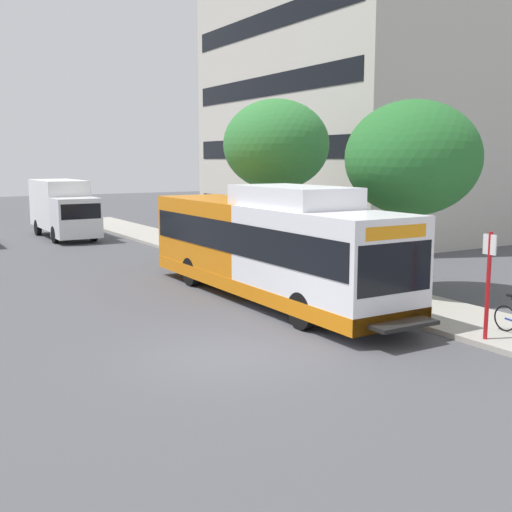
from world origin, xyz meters
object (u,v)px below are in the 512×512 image
at_px(box_truck_background, 63,207).
at_px(bus_stop_sign_pole, 488,277).
at_px(transit_bus, 268,246).
at_px(street_tree_near_stop, 413,158).
at_px(street_tree_mid_block, 276,145).

bearing_deg(box_truck_background, bus_stop_sign_pole, -82.99).
height_order(transit_bus, street_tree_near_stop, street_tree_near_stop).
distance_m(bus_stop_sign_pole, street_tree_mid_block, 12.88).
bearing_deg(street_tree_mid_block, street_tree_near_stop, -86.43).
bearing_deg(bus_stop_sign_pole, street_tree_near_stop, 64.72).
xyz_separation_m(bus_stop_sign_pole, street_tree_mid_block, (1.91, 12.29, 3.35)).
relative_size(street_tree_near_stop, box_truck_background, 0.88).
bearing_deg(transit_bus, street_tree_near_stop, -24.54).
distance_m(street_tree_mid_block, box_truck_background, 15.49).
height_order(bus_stop_sign_pole, box_truck_background, box_truck_background).
bearing_deg(street_tree_near_stop, bus_stop_sign_pole, -115.28).
bearing_deg(transit_bus, street_tree_mid_block, 55.06).
relative_size(street_tree_mid_block, box_truck_background, 0.96).
distance_m(transit_bus, street_tree_near_stop, 5.38).
distance_m(transit_bus, street_tree_mid_block, 7.33).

